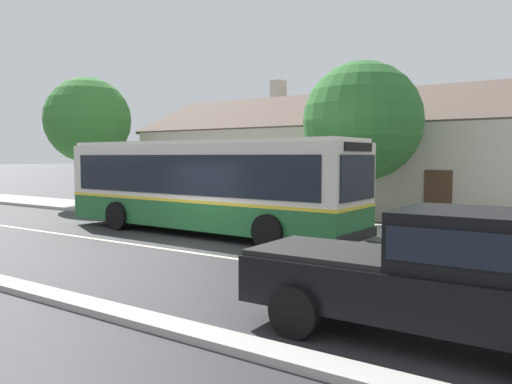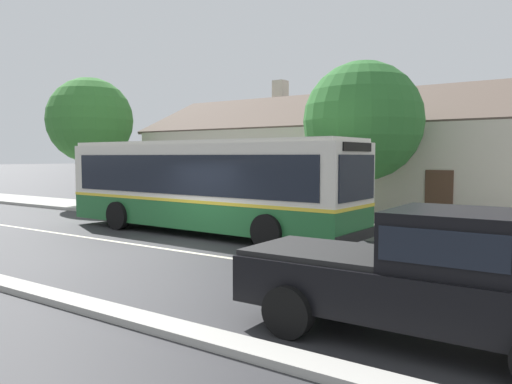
# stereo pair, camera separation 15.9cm
# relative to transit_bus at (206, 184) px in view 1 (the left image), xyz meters

# --- Properties ---
(ground_plane) EXTENTS (300.00, 300.00, 0.00)m
(ground_plane) POSITION_rel_transit_bus_xyz_m (1.06, -2.90, -1.68)
(ground_plane) COLOR #2D2D30
(sidewalk_far) EXTENTS (60.00, 3.00, 0.15)m
(sidewalk_far) POSITION_rel_transit_bus_xyz_m (1.06, 3.10, -1.60)
(sidewalk_far) COLOR #ADAAA3
(sidewalk_far) RESTS_ON ground
(curb_near) EXTENTS (60.00, 0.50, 0.12)m
(curb_near) POSITION_rel_transit_bus_xyz_m (1.06, -7.65, -1.62)
(curb_near) COLOR #ADAAA3
(curb_near) RESTS_ON ground
(lane_divider_stripe) EXTENTS (60.00, 0.16, 0.01)m
(lane_divider_stripe) POSITION_rel_transit_bus_xyz_m (1.06, -2.90, -1.67)
(lane_divider_stripe) COLOR beige
(lane_divider_stripe) RESTS_ON ground
(community_building) EXTENTS (24.74, 9.21, 6.88)m
(community_building) POSITION_rel_transit_bus_xyz_m (2.51, 10.52, 0.39)
(community_building) COLOR beige
(community_building) RESTS_ON ground
(transit_bus) EXTENTS (11.21, 2.99, 3.12)m
(transit_bus) POSITION_rel_transit_bus_xyz_m (0.00, 0.00, 0.00)
(transit_bus) COLOR #236633
(transit_bus) RESTS_ON ground
(pickup_truck_black) EXTENTS (5.31, 2.17, 1.88)m
(pickup_truck_black) POSITION_rel_transit_bus_xyz_m (9.07, -5.90, -0.72)
(pickup_truck_black) COLOR black
(pickup_truck_black) RESTS_ON ground
(bench_by_building) EXTENTS (1.84, 0.51, 0.94)m
(bench_by_building) POSITION_rel_transit_bus_xyz_m (-6.83, 2.93, -1.10)
(bench_by_building) COLOR #4C4C4C
(bench_by_building) RESTS_ON sidewalk_far
(bench_down_street) EXTENTS (1.65, 0.51, 0.94)m
(bench_down_street) POSITION_rel_transit_bus_xyz_m (-1.92, 2.50, -1.11)
(bench_down_street) COLOR #4C4C4C
(bench_down_street) RESTS_ON sidewalk_far
(street_tree_primary) EXTENTS (4.27, 4.27, 5.99)m
(street_tree_primary) POSITION_rel_transit_bus_xyz_m (3.88, 4.01, 2.03)
(street_tree_primary) COLOR #4C3828
(street_tree_primary) RESTS_ON ground
(street_tree_secondary) EXTENTS (4.45, 4.45, 6.72)m
(street_tree_secondary) POSITION_rel_transit_bus_xyz_m (-11.32, 3.89, 2.71)
(street_tree_secondary) COLOR #4C3828
(street_tree_secondary) RESTS_ON ground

